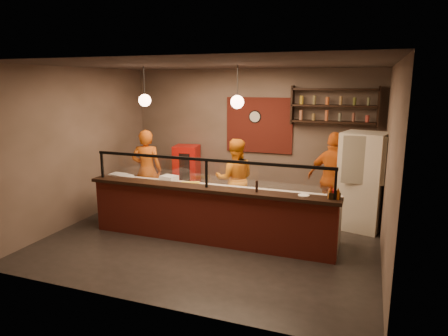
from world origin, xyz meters
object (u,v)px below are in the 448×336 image
at_px(pepper_mill, 257,186).
at_px(condiment_caddy, 334,195).
at_px(wall_clock, 255,117).
at_px(cook_left, 147,170).
at_px(pizza_dough, 263,194).
at_px(cook_right, 334,180).
at_px(red_cooler, 187,173).
at_px(cook_mid, 235,179).
at_px(fridge, 362,181).

bearing_deg(pepper_mill, condiment_caddy, 2.93).
xyz_separation_m(wall_clock, condiment_caddy, (2.10, -2.70, -0.99)).
height_order(cook_left, pizza_dough, cook_left).
xyz_separation_m(cook_right, red_cooler, (-3.61, 0.68, -0.28)).
bearing_deg(cook_left, condiment_caddy, 146.47).
distance_m(cook_mid, fridge, 2.59).
xyz_separation_m(cook_mid, fridge, (2.57, 0.31, 0.10)).
height_order(cook_mid, fridge, fridge).
distance_m(cook_right, condiment_caddy, 1.72).
bearing_deg(condiment_caddy, pepper_mill, -177.07).
bearing_deg(cook_right, pepper_mill, 78.27).
bearing_deg(pizza_dough, fridge, 38.65).
bearing_deg(wall_clock, fridge, -21.02).
bearing_deg(cook_mid, wall_clock, -112.86).
distance_m(fridge, pizza_dough, 2.16).
xyz_separation_m(wall_clock, pizza_dough, (0.82, -2.31, -1.19)).
distance_m(pizza_dough, condiment_caddy, 1.36).
height_order(cook_right, red_cooler, cook_right).
bearing_deg(pepper_mill, red_cooler, 135.39).
distance_m(condiment_caddy, pepper_mill, 1.28).
relative_size(cook_right, pepper_mill, 9.68).
bearing_deg(fridge, cook_left, -160.91).
bearing_deg(wall_clock, cook_right, -26.98).
height_order(wall_clock, pizza_dough, wall_clock).
bearing_deg(pepper_mill, cook_mid, 120.98).
relative_size(cook_mid, cook_right, 0.90).
xyz_separation_m(fridge, pizza_dough, (-1.68, -1.35, -0.07)).
bearing_deg(red_cooler, condiment_caddy, -41.87).
height_order(wall_clock, fridge, wall_clock).
height_order(fridge, red_cooler, fridge).
bearing_deg(cook_left, fridge, 168.83).
bearing_deg(cook_mid, cook_right, 168.07).
bearing_deg(cook_left, wall_clock, -163.56).
bearing_deg(wall_clock, condiment_caddy, -52.09).
xyz_separation_m(cook_mid, pepper_mill, (0.89, -1.49, 0.29)).
distance_m(fridge, condiment_caddy, 1.79).
height_order(cook_left, fridge, fridge).
bearing_deg(condiment_caddy, cook_mid, 146.71).
xyz_separation_m(cook_left, cook_right, (4.10, 0.40, 0.04)).
bearing_deg(cook_right, fridge, -155.96).
xyz_separation_m(cook_left, cook_mid, (2.08, 0.12, -0.06)).
bearing_deg(cook_left, pizza_dough, 146.35).
bearing_deg(cook_mid, pizza_dough, 110.60).
relative_size(cook_mid, condiment_caddy, 9.26).
relative_size(cook_right, condiment_caddy, 10.28).
xyz_separation_m(cook_right, fridge, (0.55, 0.03, 0.01)).
xyz_separation_m(wall_clock, red_cooler, (-1.66, -0.31, -1.42)).
bearing_deg(cook_right, red_cooler, 9.98).
bearing_deg(pizza_dough, pepper_mill, -88.59).
distance_m(cook_mid, red_cooler, 1.87).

